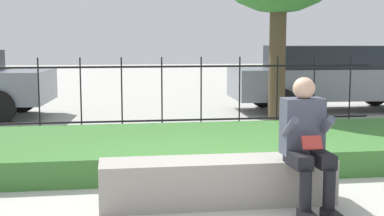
% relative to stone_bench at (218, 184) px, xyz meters
% --- Properties ---
extents(ground_plane, '(60.00, 60.00, 0.00)m').
position_rel_stone_bench_xyz_m(ground_plane, '(0.14, 0.00, -0.20)').
color(ground_plane, '#B2AFA8').
extents(stone_bench, '(2.27, 0.49, 0.44)m').
position_rel_stone_bench_xyz_m(stone_bench, '(0.00, 0.00, 0.00)').
color(stone_bench, gray).
rests_on(stone_bench, ground_plane).
extents(person_seated_reader, '(0.42, 0.73, 1.24)m').
position_rel_stone_bench_xyz_m(person_seated_reader, '(0.78, -0.28, 0.48)').
color(person_seated_reader, black).
rests_on(person_seated_reader, ground_plane).
extents(grass_berm, '(8.55, 2.47, 0.31)m').
position_rel_stone_bench_xyz_m(grass_berm, '(0.14, 1.94, -0.04)').
color(grass_berm, '#3D7533').
rests_on(grass_berm, ground_plane).
extents(iron_fence, '(6.55, 0.03, 1.31)m').
position_rel_stone_bench_xyz_m(iron_fence, '(0.14, 3.75, 0.49)').
color(iron_fence, black).
rests_on(iron_fence, ground_plane).
extents(car_parked_right, '(4.56, 1.94, 1.46)m').
position_rel_stone_bench_xyz_m(car_parked_right, '(3.86, 6.41, 0.57)').
color(car_parked_right, slate).
rests_on(car_parked_right, ground_plane).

